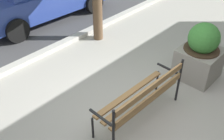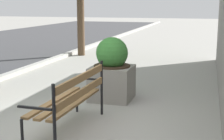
# 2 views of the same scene
# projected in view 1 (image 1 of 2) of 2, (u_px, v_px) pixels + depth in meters

# --- Properties ---
(ground_plane) EXTENTS (80.00, 80.00, 0.00)m
(ground_plane) POSITION_uv_depth(u_px,v_px,m) (133.00, 115.00, 4.94)
(ground_plane) COLOR #9E9B93
(curb_stone) EXTENTS (60.00, 0.20, 0.12)m
(curb_stone) POSITION_uv_depth(u_px,v_px,m) (40.00, 55.00, 6.50)
(curb_stone) COLOR #B2AFA8
(curb_stone) RESTS_ON ground
(park_bench) EXTENTS (1.81, 0.58, 0.95)m
(park_bench) POSITION_uv_depth(u_px,v_px,m) (143.00, 97.00, 4.54)
(park_bench) COLOR olive
(park_bench) RESTS_ON ground
(concrete_planter) EXTENTS (0.81, 0.81, 1.26)m
(concrete_planter) POSITION_uv_depth(u_px,v_px,m) (200.00, 54.00, 5.58)
(concrete_planter) COLOR gray
(concrete_planter) RESTS_ON ground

